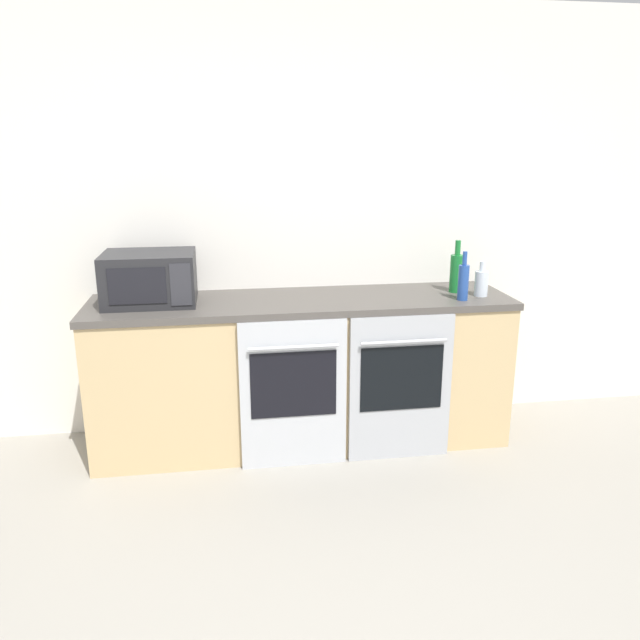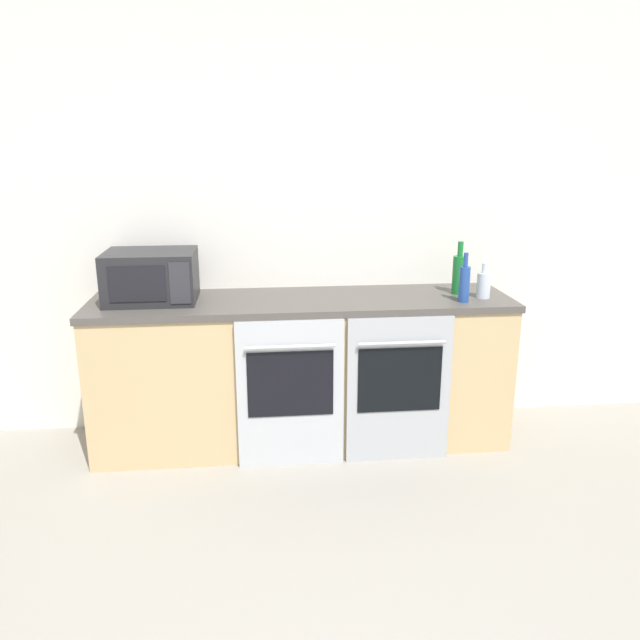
# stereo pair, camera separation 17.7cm
# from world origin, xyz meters

# --- Properties ---
(wall_back) EXTENTS (10.00, 0.06, 2.60)m
(wall_back) POSITION_xyz_m (0.00, 2.37, 1.30)
(wall_back) COLOR silver
(wall_back) RESTS_ON ground_plane
(counter_back) EXTENTS (2.47, 0.63, 0.90)m
(counter_back) POSITION_xyz_m (0.00, 2.04, 0.45)
(counter_back) COLOR tan
(counter_back) RESTS_ON ground_plane
(oven_left) EXTENTS (0.60, 0.06, 0.86)m
(oven_left) POSITION_xyz_m (-0.09, 1.72, 0.44)
(oven_left) COLOR #B7BABF
(oven_left) RESTS_ON ground_plane
(oven_right) EXTENTS (0.60, 0.06, 0.86)m
(oven_right) POSITION_xyz_m (0.52, 1.72, 0.44)
(oven_right) COLOR #A8AAAF
(oven_right) RESTS_ON ground_plane
(microwave) EXTENTS (0.51, 0.40, 0.29)m
(microwave) POSITION_xyz_m (-0.86, 2.07, 1.05)
(microwave) COLOR #232326
(microwave) RESTS_ON counter_back
(bottle_clear) EXTENTS (0.08, 0.08, 0.21)m
(bottle_clear) POSITION_xyz_m (1.07, 1.94, 0.98)
(bottle_clear) COLOR silver
(bottle_clear) RESTS_ON counter_back
(bottle_blue) EXTENTS (0.06, 0.06, 0.29)m
(bottle_blue) POSITION_xyz_m (0.92, 1.86, 1.02)
(bottle_blue) COLOR #234793
(bottle_blue) RESTS_ON counter_back
(bottle_green) EXTENTS (0.08, 0.08, 0.32)m
(bottle_green) POSITION_xyz_m (0.95, 2.06, 1.03)
(bottle_green) COLOR #19722D
(bottle_green) RESTS_ON counter_back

